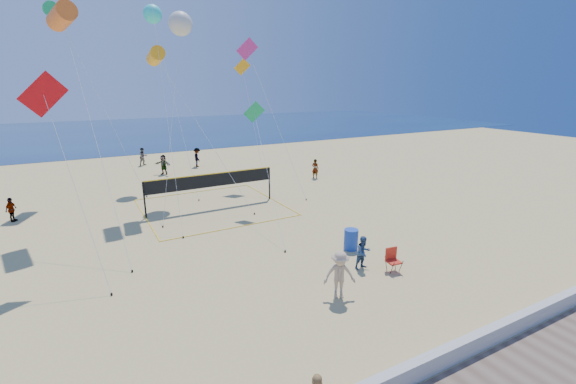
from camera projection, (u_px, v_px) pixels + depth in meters
name	position (u px, v px, depth m)	size (l,w,h in m)	color
ground	(302.00, 338.00, 12.21)	(120.00, 120.00, 0.00)	tan
ocean	(117.00, 132.00, 64.76)	(140.00, 50.00, 0.03)	navy
bystander_a	(363.00, 252.00, 16.65)	(0.72, 0.56, 1.48)	navy
bystander_b	(340.00, 275.00, 14.30)	(1.20, 0.69, 1.86)	tan
far_person_0	(11.00, 210.00, 22.36)	(0.84, 0.35, 1.44)	gray
far_person_1	(163.00, 165.00, 34.00)	(1.64, 0.52, 1.76)	gray
far_person_2	(315.00, 169.00, 32.68)	(0.60, 0.40, 1.65)	gray
far_person_3	(143.00, 157.00, 37.81)	(0.84, 0.66, 1.74)	gray
far_person_4	(197.00, 157.00, 37.22)	(1.18, 0.68, 1.83)	gray
camp_chair	(392.00, 258.00, 16.46)	(0.61, 0.74, 1.15)	red
trash_barrel	(351.00, 239.00, 18.63)	(0.68, 0.68, 1.02)	#1A3FA9
volleyball_net	(211.00, 184.00, 24.69)	(8.67, 8.53, 2.27)	black
kite_0	(62.00, 16.00, 19.74)	(2.10, 9.45, 11.78)	orange
kite_2	(156.00, 56.00, 23.29)	(4.70, 5.80, 9.95)	#FBA315
kite_3	(46.00, 102.00, 15.19)	(2.30, 3.97, 8.28)	red
kite_4	(256.00, 121.00, 23.11)	(2.24, 7.48, 6.78)	#1AAA58
kite_5	(250.00, 57.00, 29.40)	(1.95, 7.59, 11.21)	#CA2D86
kite_6	(180.00, 24.00, 25.83)	(4.52, 7.92, 12.45)	silver
kite_7	(153.00, 14.00, 29.34)	(1.78, 8.70, 13.60)	#2CE2DA
kite_8	(58.00, 14.00, 25.37)	(4.76, 4.91, 12.84)	#1AAA58
kite_9	(244.00, 74.00, 35.01)	(1.44, 5.91, 10.03)	#FBA315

